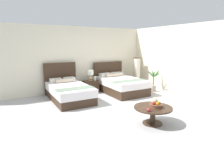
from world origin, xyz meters
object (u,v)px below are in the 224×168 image
Objects in this scene: potted_palm at (153,84)px; table_lamp at (90,74)px; floor_lamp_corner at (137,72)px; bed_near_corner at (120,85)px; bed_near_window at (69,91)px; fruit_bowl at (156,104)px; coffee_table at (153,111)px; nightstand at (91,87)px; vase at (95,78)px; loose_apple at (149,110)px.

table_lamp is at bearing 152.76° from potted_palm.
bed_near_corner is at bearing -157.95° from floor_lamp_corner.
bed_near_corner is at bearing -0.20° from bed_near_window.
table_lamp is at bearing 150.66° from bed_near_corner.
potted_palm is (2.29, 2.53, -0.21)m from fruit_bowl.
floor_lamp_corner reaches higher than coffee_table.
nightstand is 0.64× the size of potted_palm.
nightstand is at bearing 166.85° from vase.
coffee_table is 0.39m from loose_apple.
table_lamp is 3.73m from coffee_table.
vase is at bearing 87.82° from fruit_bowl.
bed_near_window is at bearing 179.80° from bed_near_corner.
fruit_bowl is at bearing -132.13° from potted_palm.
table_lamp is at bearing 90.48° from fruit_bowl.
nightstand is 3.89m from loose_apple.
potted_palm is at bearing -25.44° from bed_near_corner.
coffee_table is at bearing -90.24° from table_lamp.
loose_apple is at bearing -156.12° from fruit_bowl.
bed_near_corner is at bearing -29.34° from table_lamp.
bed_near_corner is 3.29m from coffee_table.
bed_near_corner is 6.65× the size of fruit_bowl.
vase reaches higher than coffee_table.
vase is at bearing -19.32° from table_lamp.
fruit_bowl is 0.38× the size of potted_palm.
vase is 2.15m from floor_lamp_corner.
vase is (0.17, -0.04, 0.33)m from nightstand.
potted_palm is at bearing 47.87° from fruit_bowl.
loose_apple is (-0.33, -3.89, -0.28)m from table_lamp.
nightstand is 0.42× the size of floor_lamp_corner.
fruit_bowl is at bearing 23.88° from loose_apple.
nightstand is 1.69× the size of fruit_bowl.
coffee_table is (-0.02, -3.70, -0.43)m from table_lamp.
bed_near_corner is at bearing 71.94° from fruit_bowl.
floor_lamp_corner is at bearing 57.19° from coffee_table.
loose_apple is at bearing -94.81° from table_lamp.
vase is 0.13× the size of floor_lamp_corner.
bed_near_window is at bearing -153.11° from nightstand.
loose_apple is (-0.31, -0.19, 0.15)m from coffee_table.
bed_near_window is 1.34m from table_lamp.
bed_near_window is 3.35m from fruit_bowl.
floor_lamp_corner is (2.33, 3.62, 0.34)m from coffee_table.
nightstand is at bearing 85.17° from loose_apple.
bed_near_window is at bearing 109.44° from coffee_table.
floor_lamp_corner reaches higher than nightstand.
table_lamp is 2.32m from floor_lamp_corner.
bed_near_window is 1.65× the size of floor_lamp_corner.
coffee_table is at bearing 147.04° from fruit_bowl.
floor_lamp_corner reaches higher than loose_apple.
floor_lamp_corner reaches higher than table_lamp.
vase is at bearing -13.15° from nightstand.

